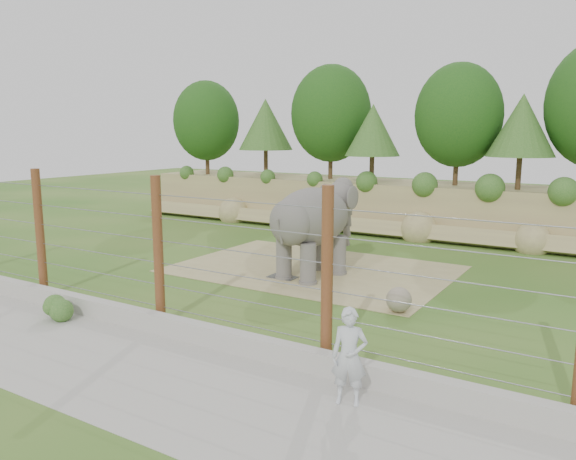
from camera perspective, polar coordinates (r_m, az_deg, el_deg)
The scene contains 11 objects.
ground at distance 18.96m, azimuth -3.19°, elevation -5.66°, with size 90.00×90.00×0.00m, color #2C631B.
back_embankment at distance 29.38m, azimuth 12.10°, elevation 7.53°, with size 30.00×5.52×8.77m.
dirt_patch at distance 21.17m, azimuth 2.58°, elevation -3.97°, with size 10.00×7.00×0.02m, color tan.
drain_grate at distance 19.89m, azimuth -0.56°, elevation -4.80°, with size 1.00×0.60×0.03m, color #262628.
elephant at distance 19.76m, azimuth 2.44°, elevation -0.06°, with size 1.76×4.12×3.33m, color slate, non-canonical shape.
stone_ball at distance 16.39m, azimuth 11.20°, elevation -6.96°, with size 0.73×0.73×0.73m, color gray.
retaining_wall at distance 15.25m, azimuth -14.12°, elevation -8.91°, with size 26.00×0.35×0.50m, color #B1AEA3.
walkway at distance 14.11m, azimuth -20.01°, elevation -11.86°, with size 26.00×4.00×0.01m, color #B1AEA3.
barrier_fence at distance 15.12m, azimuth -13.04°, elevation -2.14°, with size 20.26×0.26×4.00m.
walkway_shrub at distance 16.72m, azimuth -22.60°, elevation -7.41°, with size 0.64×0.64×0.64m, color #2B5D1F.
zookeeper at distance 10.84m, azimuth 6.25°, elevation -12.65°, with size 0.68×0.45×1.88m, color #A9ADB2.
Camera 1 is at (10.46, -14.97, 5.11)m, focal length 35.00 mm.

